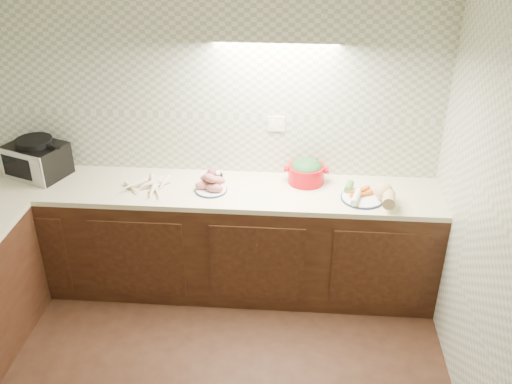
# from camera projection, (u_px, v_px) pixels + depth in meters

# --- Properties ---
(room) EXTENTS (3.60, 3.60, 2.60)m
(room) POSITION_uv_depth(u_px,v_px,m) (141.00, 203.00, 2.64)
(room) COLOR black
(room) RESTS_ON ground
(counter) EXTENTS (3.60, 3.60, 0.90)m
(counter) POSITION_uv_depth(u_px,v_px,m) (85.00, 300.00, 3.85)
(counter) COLOR black
(counter) RESTS_ON ground
(toaster_oven) EXTENTS (0.52, 0.46, 0.31)m
(toaster_oven) POSITION_uv_depth(u_px,v_px,m) (37.00, 158.00, 4.42)
(toaster_oven) COLOR black
(toaster_oven) RESTS_ON counter
(parsnip_pile) EXTENTS (0.35, 0.34, 0.07)m
(parsnip_pile) POSITION_uv_depth(u_px,v_px,m) (151.00, 183.00, 4.30)
(parsnip_pile) COLOR #F4E6C2
(parsnip_pile) RESTS_ON counter
(sweet_potato_plate) EXTENTS (0.25, 0.24, 0.14)m
(sweet_potato_plate) POSITION_uv_depth(u_px,v_px,m) (211.00, 185.00, 4.24)
(sweet_potato_plate) COLOR #132143
(sweet_potato_plate) RESTS_ON counter
(onion_bowl) EXTENTS (0.14, 0.14, 0.11)m
(onion_bowl) POSITION_uv_depth(u_px,v_px,m) (214.00, 176.00, 4.38)
(onion_bowl) COLOR black
(onion_bowl) RESTS_ON counter
(dutch_oven) EXTENTS (0.34, 0.28, 0.19)m
(dutch_oven) POSITION_uv_depth(u_px,v_px,m) (306.00, 171.00, 4.34)
(dutch_oven) COLOR #C0000C
(dutch_oven) RESTS_ON counter
(veg_plate) EXTENTS (0.41, 0.36, 0.14)m
(veg_plate) POSITION_uv_depth(u_px,v_px,m) (372.00, 194.00, 4.11)
(veg_plate) COLOR #132143
(veg_plate) RESTS_ON counter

